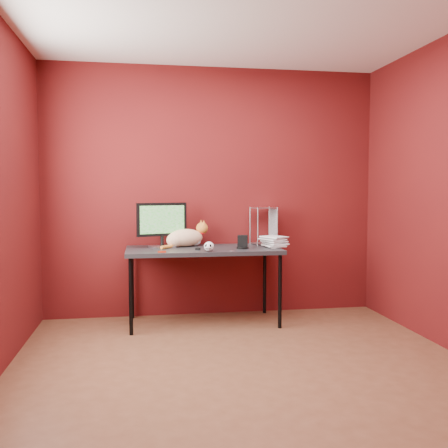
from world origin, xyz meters
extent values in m
cube|color=#57301D|center=(0.00, 0.00, 0.00)|extent=(3.50, 3.50, 0.01)
cube|color=silver|center=(0.00, 0.00, 2.60)|extent=(3.50, 3.50, 0.02)
cube|color=#4C0E0F|center=(0.00, 1.75, 1.30)|extent=(3.50, 0.02, 2.60)
cube|color=#4C0E0F|center=(0.00, -1.75, 1.30)|extent=(3.50, 0.02, 2.60)
cube|color=black|center=(-0.15, 1.37, 0.73)|extent=(1.50, 0.70, 0.04)
cylinder|color=black|center=(-0.85, 1.07, 0.35)|extent=(0.04, 0.04, 0.71)
cylinder|color=black|center=(0.55, 1.07, 0.35)|extent=(0.04, 0.04, 0.71)
cylinder|color=black|center=(-0.85, 1.67, 0.35)|extent=(0.04, 0.04, 0.71)
cylinder|color=black|center=(0.55, 1.67, 0.35)|extent=(0.04, 0.04, 0.71)
cube|color=#A7A7AB|center=(-0.55, 1.48, 0.76)|extent=(0.28, 0.23, 0.02)
cylinder|color=black|center=(-0.55, 1.48, 0.82)|extent=(0.03, 0.03, 0.10)
cube|color=black|center=(-0.55, 1.48, 1.03)|extent=(0.50, 0.18, 0.33)
cube|color=#124514|center=(-0.55, 1.48, 1.03)|extent=(0.44, 0.14, 0.28)
ellipsoid|color=orange|center=(-0.31, 1.53, 0.84)|extent=(0.43, 0.32, 0.18)
ellipsoid|color=orange|center=(-0.42, 1.49, 0.82)|extent=(0.23, 0.22, 0.14)
sphere|color=white|center=(-0.21, 1.57, 0.81)|extent=(0.12, 0.12, 0.12)
sphere|color=orange|center=(-0.13, 1.60, 0.93)|extent=(0.12, 0.12, 0.12)
cone|color=orange|center=(-0.12, 1.57, 0.99)|extent=(0.04, 0.04, 0.05)
cone|color=orange|center=(-0.14, 1.63, 0.99)|extent=(0.04, 0.04, 0.05)
cylinder|color=#AE0B0E|center=(-0.15, 1.59, 0.88)|extent=(0.09, 0.09, 0.01)
cylinder|color=orange|center=(-0.49, 1.40, 0.77)|extent=(0.16, 0.17, 0.03)
ellipsoid|color=white|center=(-0.13, 1.09, 0.80)|extent=(0.09, 0.09, 0.09)
ellipsoid|color=black|center=(-0.15, 1.05, 0.81)|extent=(0.02, 0.01, 0.03)
ellipsoid|color=black|center=(-0.11, 1.05, 0.81)|extent=(0.02, 0.01, 0.03)
cube|color=black|center=(-0.13, 1.05, 0.78)|extent=(0.05, 0.02, 0.00)
cylinder|color=black|center=(0.22, 1.26, 0.76)|extent=(0.11, 0.11, 0.02)
cube|color=black|center=(0.22, 1.26, 0.82)|extent=(0.11, 0.11, 0.11)
imported|color=beige|center=(0.48, 1.33, 0.87)|extent=(0.21, 0.26, 0.24)
imported|color=beige|center=(0.48, 1.33, 1.12)|extent=(0.23, 0.28, 0.25)
imported|color=beige|center=(0.48, 1.33, 1.36)|extent=(0.25, 0.29, 0.24)
imported|color=beige|center=(0.48, 1.33, 1.61)|extent=(0.27, 0.30, 0.25)
imported|color=beige|center=(0.48, 1.33, 1.85)|extent=(0.28, 0.30, 0.24)
cylinder|color=#A7A7AB|center=(0.41, 1.51, 0.95)|extent=(0.01, 0.01, 0.39)
cylinder|color=#A7A7AB|center=(0.63, 1.51, 0.95)|extent=(0.01, 0.01, 0.39)
cylinder|color=#A7A7AB|center=(0.41, 1.70, 0.95)|extent=(0.01, 0.01, 0.39)
cylinder|color=#A7A7AB|center=(0.63, 1.70, 0.95)|extent=(0.01, 0.01, 0.39)
cube|color=#A7A7AB|center=(0.52, 1.61, 0.76)|extent=(0.26, 0.23, 0.01)
cube|color=#A7A7AB|center=(0.52, 1.61, 1.13)|extent=(0.26, 0.23, 0.01)
cube|color=#A21F0C|center=(-0.57, 1.08, 0.76)|extent=(0.08, 0.02, 0.01)
cube|color=black|center=(-0.22, 1.22, 0.76)|extent=(0.05, 0.04, 0.02)
cylinder|color=#A7A7AB|center=(0.09, 1.08, 0.75)|extent=(0.04, 0.04, 0.00)
camera|label=1|loc=(-0.74, -3.48, 1.33)|focal=40.00mm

